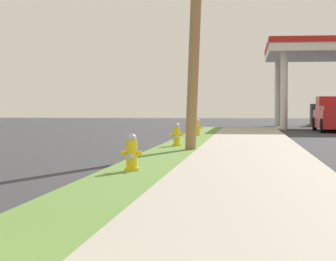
{
  "coord_description": "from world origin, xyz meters",
  "views": [
    {
      "loc": [
        2.91,
        -2.44,
        1.39
      ],
      "look_at": [
        0.98,
        13.79,
        0.81
      ],
      "focal_mm": 71.92,
      "sensor_mm": 36.0,
      "label": 1
    }
  ],
  "objects": [
    {
      "name": "fire_hydrant_third",
      "position": [
        0.62,
        19.24,
        0.45
      ],
      "size": [
        0.42,
        0.37,
        0.74
      ],
      "color": "yellow",
      "rests_on": "grass_verge"
    },
    {
      "name": "fire_hydrant_fourth",
      "position": [
        0.71,
        26.99,
        0.45
      ],
      "size": [
        0.42,
        0.37,
        0.74
      ],
      "color": "yellow",
      "rests_on": "grass_verge"
    },
    {
      "name": "truck_red_at_forecourt",
      "position": [
        7.78,
        35.86,
        0.91
      ],
      "size": [
        2.12,
        5.4,
        1.97
      ],
      "color": "red",
      "rests_on": "ground"
    },
    {
      "name": "fire_hydrant_second",
      "position": [
        0.63,
        10.65,
        0.45
      ],
      "size": [
        0.42,
        0.38,
        0.74
      ],
      "color": "yellow",
      "rests_on": "grass_verge"
    },
    {
      "name": "car_navy_by_near_pump",
      "position": [
        8.92,
        49.72,
        0.72
      ],
      "size": [
        2.19,
        4.61,
        1.57
      ],
      "color": "navy",
      "rests_on": "ground"
    }
  ]
}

